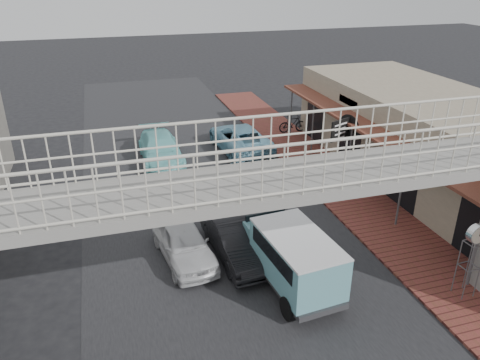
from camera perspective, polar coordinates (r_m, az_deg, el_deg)
ground at (r=16.17m, az=-0.58°, el=-10.96°), size 120.00×120.00×0.00m
road_strip at (r=16.16m, az=-0.58°, el=-10.95°), size 10.00×60.00×0.01m
sidewalk at (r=20.84m, az=14.48°, el=-2.88°), size 3.00×40.00×0.10m
shophouse_row at (r=23.33m, az=23.28°, el=4.10°), size 7.20×18.00×4.00m
footbridge at (r=11.25m, az=5.10°, el=-9.15°), size 16.40×2.40×6.34m
white_hatchback at (r=16.53m, az=-6.91°, el=-7.54°), size 2.03×4.03×1.32m
dark_sedan at (r=16.54m, az=-0.47°, el=-7.15°), size 1.74×4.31×1.39m
angkot_curb at (r=25.98m, az=0.01°, el=5.13°), size 2.74×5.36×1.45m
angkot_far at (r=24.76m, az=-9.65°, el=3.74°), size 2.01×4.93×1.43m
angkot_van at (r=14.86m, az=6.51°, el=-8.88°), size 2.17×4.15×1.96m
motorcycle_near at (r=23.24m, az=7.26°, el=1.93°), size 1.64×1.13×0.81m
motorcycle_far at (r=28.91m, az=6.42°, el=6.82°), size 1.74×0.50×1.05m
street_clock at (r=15.49m, az=26.79°, el=-6.26°), size 0.61×0.50×2.47m
arrow_sign at (r=22.11m, az=13.41°, el=6.32°), size 1.94×1.32×3.22m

